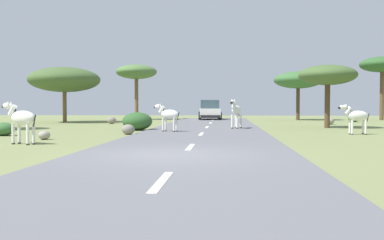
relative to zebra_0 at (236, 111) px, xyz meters
The scene contains 20 objects.
ground_plane 13.07m from the zebra_0, 99.02° to the right, with size 90.00×90.00×0.00m, color olive.
road 13.01m from the zebra_0, 97.32° to the right, with size 6.00×64.00×0.05m, color slate.
lane_markings 14.00m from the zebra_0, 96.80° to the right, with size 0.16×56.00×0.01m.
zebra_0 is the anchor object (origin of this frame).
zebra_1 12.36m from the zebra_0, 127.43° to the right, with size 1.50×0.81×1.49m.
zebra_2 4.57m from the zebra_0, 137.42° to the right, with size 1.38×0.81×1.38m.
zebra_3 6.61m from the zebra_0, 36.48° to the right, with size 1.48×0.55×1.40m.
car_0 15.32m from the zebra_0, 97.54° to the left, with size 2.23×4.44×1.74m.
tree_0 16.45m from the zebra_0, 68.87° to the left, with size 4.30×4.30×4.32m.
tree_1 20.79m from the zebra_0, 49.60° to the left, with size 3.89×3.89×5.61m.
tree_4 5.95m from the zebra_0, 17.80° to the left, with size 3.35×3.35×3.67m.
tree_5 15.73m from the zebra_0, 146.55° to the left, with size 5.47×5.47×4.25m.
tree_6 17.81m from the zebra_0, 119.90° to the left, with size 3.75×3.75×5.04m.
bush_0 14.64m from the zebra_0, 49.24° to the left, with size 0.84×0.76×0.51m, color #386633.
bush_1 5.46m from the zebra_0, 164.86° to the right, with size 1.60×1.44×0.96m, color #2D5628.
bush_2 11.83m from the zebra_0, 150.11° to the right, with size 0.97×0.88×0.58m, color #386633.
rock_0 10.74m from the zebra_0, 144.17° to the left, with size 0.64×0.53×0.50m, color gray.
rock_1 10.91m from the zebra_0, 134.22° to the right, with size 0.45×0.49×0.34m, color gray.
rock_2 6.92m from the zebra_0, 136.36° to the right, with size 0.59×0.50×0.46m, color gray.
rock_3 9.12m from the zebra_0, 44.06° to the left, with size 0.69×0.70×0.51m, color gray.
Camera 1 is at (1.46, -11.15, 1.33)m, focal length 40.53 mm.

